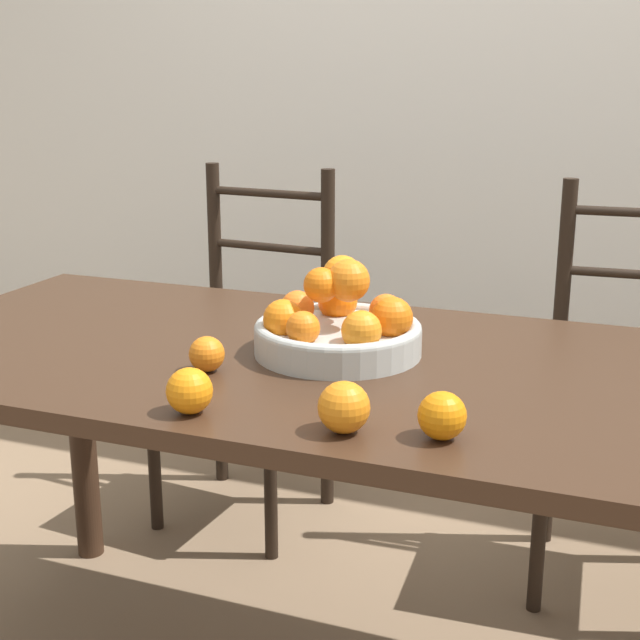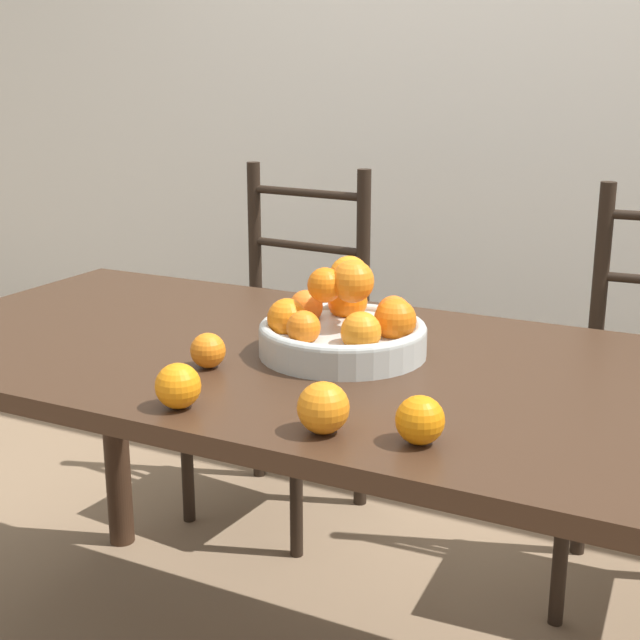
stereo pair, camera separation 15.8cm
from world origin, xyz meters
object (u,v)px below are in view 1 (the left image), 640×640
at_px(orange_loose_0, 442,416).
at_px(orange_loose_1, 207,354).
at_px(fruit_bowl, 339,326).
at_px(chair_left, 249,359).
at_px(orange_loose_2, 344,407).
at_px(orange_loose_3, 189,391).
at_px(chair_right, 630,406).

bearing_deg(orange_loose_0, orange_loose_1, 162.19).
relative_size(orange_loose_0, orange_loose_1, 1.12).
height_order(orange_loose_0, orange_loose_1, orange_loose_0).
bearing_deg(fruit_bowl, orange_loose_0, -49.92).
bearing_deg(fruit_bowl, chair_left, 126.77).
distance_m(orange_loose_0, chair_left, 1.35).
bearing_deg(orange_loose_2, orange_loose_0, 10.83).
distance_m(fruit_bowl, orange_loose_0, 0.43).
relative_size(orange_loose_0, orange_loose_2, 0.91).
xyz_separation_m(orange_loose_1, orange_loose_3, (0.07, -0.19, 0.00)).
bearing_deg(orange_loose_1, chair_left, 111.13).
xyz_separation_m(fruit_bowl, orange_loose_1, (-0.18, -0.18, -0.02)).
distance_m(orange_loose_2, chair_right, 1.18).
xyz_separation_m(orange_loose_1, chair_right, (0.71, 0.89, -0.32)).
bearing_deg(orange_loose_1, orange_loose_2, -28.72).
distance_m(orange_loose_0, orange_loose_3, 0.40).
bearing_deg(orange_loose_2, orange_loose_1, 151.28).
relative_size(orange_loose_0, chair_left, 0.07).
height_order(fruit_bowl, orange_loose_2, fruit_bowl).
height_order(orange_loose_1, orange_loose_3, orange_loose_3).
relative_size(orange_loose_1, orange_loose_2, 0.82).
bearing_deg(orange_loose_1, orange_loose_0, -17.81).
distance_m(chair_left, chair_right, 1.06).
height_order(orange_loose_3, chair_right, chair_right).
relative_size(orange_loose_0, orange_loose_3, 0.98).
height_order(orange_loose_0, orange_loose_3, orange_loose_3).
bearing_deg(chair_left, chair_right, 4.73).
relative_size(fruit_bowl, orange_loose_3, 4.30).
xyz_separation_m(orange_loose_0, orange_loose_2, (-0.14, -0.03, 0.00)).
bearing_deg(orange_loose_3, fruit_bowl, 72.81).
bearing_deg(chair_right, orange_loose_0, -106.63).
xyz_separation_m(orange_loose_2, chair_right, (0.39, 1.07, -0.33)).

